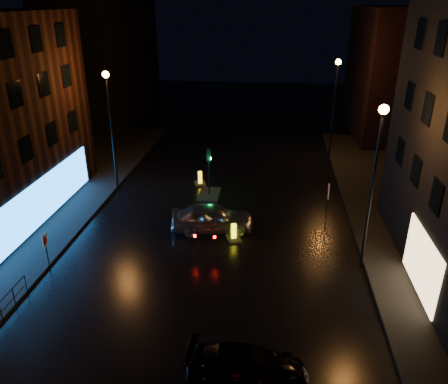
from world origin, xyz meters
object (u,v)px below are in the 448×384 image
Objects in this scene: silver_hatchback at (212,218)px; bollard_near at (234,236)px; road_sign_left at (45,243)px; bollard_far at (200,181)px; traffic_signal at (209,189)px; dark_sedan at (248,366)px; road_sign_right at (328,195)px.

silver_hatchback reaches higher than bollard_near.
road_sign_left is (-7.62, -5.07, 0.70)m from silver_hatchback.
bollard_far is at bearing 92.19° from bollard_near.
traffic_signal is 12.10m from road_sign_left.
silver_hatchback is at bearing 124.45° from bollard_near.
traffic_signal is 5.05m from silver_hatchback.
road_sign_right reaches higher than dark_sedan.
road_sign_right is at bearing -82.91° from silver_hatchback.
road_sign_right is (6.78, 1.80, 1.01)m from silver_hatchback.
road_sign_right is (14.39, 6.86, 0.31)m from road_sign_left.
bollard_far is 13.27m from road_sign_left.
road_sign_left is at bearing -133.72° from bollard_far.
bollard_far is at bearing 116.92° from traffic_signal.
dark_sedan is 3.26× the size of bollard_far.
silver_hatchback is 1.77m from bollard_near.
traffic_signal is 0.79× the size of dark_sedan.
dark_sedan is 1.78× the size of road_sign_right.
road_sign_left is at bearing 115.87° from silver_hatchback.
traffic_signal reaches higher than bollard_near.
traffic_signal is at bearing 15.35° from dark_sedan.
dark_sedan is 3.37× the size of bollard_near.
road_sign_left reaches higher than silver_hatchback.
road_sign_left is at bearing 62.78° from dark_sedan.
traffic_signal is 1.70× the size of road_sign_left.
bollard_near is at bearing 10.38° from dark_sedan.
traffic_signal is 2.12m from bollard_far.
dark_sedan reaches higher than bollard_near.
road_sign_left reaches higher than bollard_far.
road_sign_right is at bearing -15.17° from dark_sedan.
road_sign_right reaches higher than bollard_near.
silver_hatchback is at bearing 16.53° from dark_sedan.
road_sign_left is 0.83× the size of road_sign_right.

